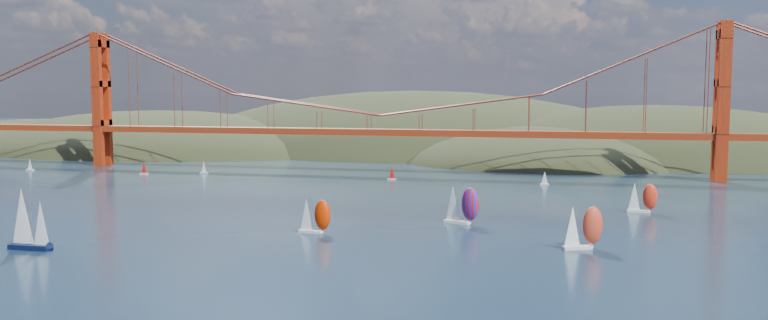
{
  "coord_description": "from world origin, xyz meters",
  "views": [
    {
      "loc": [
        65.42,
        -97.08,
        32.0
      ],
      "look_at": [
        21.79,
        90.0,
        13.72
      ],
      "focal_mm": 35.0,
      "sensor_mm": 36.0,
      "label": 1
    }
  ],
  "objects_px": {
    "sloop_navy": "(28,220)",
    "racer_0": "(314,215)",
    "racer_3": "(642,197)",
    "racer_1": "(582,226)",
    "racer_rwb": "(461,204)"
  },
  "relations": [
    {
      "from": "racer_3",
      "to": "sloop_navy",
      "type": "bearing_deg",
      "value": -149.98
    },
    {
      "from": "racer_0",
      "to": "racer_3",
      "type": "height_order",
      "value": "racer_0"
    },
    {
      "from": "sloop_navy",
      "to": "racer_0",
      "type": "xyz_separation_m",
      "value": [
        50.3,
        28.92,
        -1.97
      ]
    },
    {
      "from": "racer_0",
      "to": "racer_1",
      "type": "height_order",
      "value": "racer_1"
    },
    {
      "from": "sloop_navy",
      "to": "racer_3",
      "type": "xyz_separation_m",
      "value": [
        124.21,
        74.97,
        -1.98
      ]
    },
    {
      "from": "sloop_navy",
      "to": "racer_rwb",
      "type": "relative_size",
      "value": 1.36
    },
    {
      "from": "racer_3",
      "to": "racer_rwb",
      "type": "relative_size",
      "value": 0.85
    },
    {
      "from": "racer_1",
      "to": "racer_3",
      "type": "xyz_separation_m",
      "value": [
        16.43,
        49.58,
        -0.54
      ]
    },
    {
      "from": "sloop_navy",
      "to": "racer_0",
      "type": "relative_size",
      "value": 1.59
    },
    {
      "from": "racer_0",
      "to": "racer_1",
      "type": "bearing_deg",
      "value": 2.65
    },
    {
      "from": "sloop_navy",
      "to": "racer_3",
      "type": "bearing_deg",
      "value": 31.16
    },
    {
      "from": "sloop_navy",
      "to": "racer_1",
      "type": "height_order",
      "value": "sloop_navy"
    },
    {
      "from": "racer_1",
      "to": "racer_rwb",
      "type": "relative_size",
      "value": 0.96
    },
    {
      "from": "racer_1",
      "to": "racer_3",
      "type": "relative_size",
      "value": 1.13
    },
    {
      "from": "sloop_navy",
      "to": "racer_0",
      "type": "bearing_deg",
      "value": 29.94
    }
  ]
}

